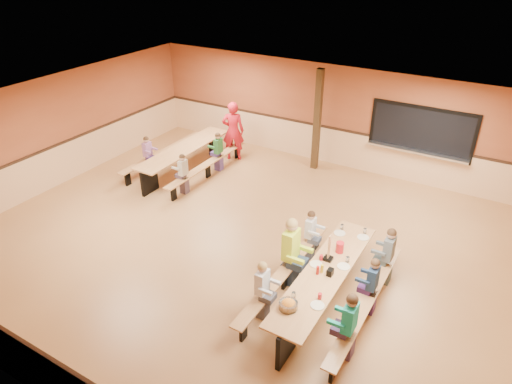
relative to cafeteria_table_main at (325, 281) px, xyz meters
The scene contains 23 objects.
ground 2.58m from the cafeteria_table_main, 159.05° to the left, with size 12.00×12.00×0.00m, color #A06A3C.
room_envelope 2.54m from the cafeteria_table_main, 159.05° to the left, with size 12.04×10.04×3.02m.
kitchen_pass_through 5.95m from the cafeteria_table_main, 87.68° to the left, with size 2.78×0.28×1.38m.
structural_post 5.97m from the cafeteria_table_main, 115.78° to the left, with size 0.18×0.18×3.00m, color #332211.
cafeteria_table_main is the anchor object (origin of this frame).
cafeteria_table_second 6.59m from the cafeteria_table_main, 151.42° to the left, with size 1.91×3.70×0.74m.
seated_child_white_left 1.23m from the cafeteria_table_main, 132.44° to the right, with size 0.37×0.30×1.21m, color silver, non-canonical shape.
seated_adult_yellow 0.88m from the cafeteria_table_main, 165.61° to the left, with size 0.50×0.41×1.47m, color #CEEF32, non-canonical shape.
seated_child_grey_left 1.41m from the cafeteria_table_main, 125.85° to the left, with size 0.34×0.28×1.16m, color silver, non-canonical shape.
seated_child_teal_right 1.29m from the cafeteria_table_main, 49.87° to the right, with size 0.40×0.33×1.28m, color teal, non-canonical shape.
seated_child_navy_right 0.85m from the cafeteria_table_main, 14.22° to the left, with size 0.36×0.29×1.18m, color #1C304D, non-canonical shape.
seated_child_char_right 1.45m from the cafeteria_table_main, 55.30° to the left, with size 0.39×0.32×1.25m, color #525A5C, non-canonical shape.
seated_child_purple_sec 7.07m from the cafeteria_table_main, 159.35° to the left, with size 0.33×0.27×1.13m, color #935D8C, non-canonical shape.
seated_child_green_sec 6.20m from the cafeteria_table_main, 143.22° to the left, with size 0.35×0.28×1.16m, color #296B31, non-canonical shape.
seated_child_tan_sec 5.38m from the cafeteria_table_main, 157.41° to the left, with size 0.33×0.27×1.13m, color #ACA189, non-canonical shape.
standing_woman 6.83m from the cafeteria_table_main, 137.45° to the left, with size 0.68×0.44×1.85m, color red.
punch_pitcher 0.77m from the cafeteria_table_main, 90.23° to the left, with size 0.16×0.16×0.22m, color red.
chip_bowl 1.24m from the cafeteria_table_main, 97.63° to the right, with size 0.32×0.32×0.15m, color orange, non-canonical shape.
napkin_dispenser 0.30m from the cafeteria_table_main, 25.40° to the right, with size 0.10×0.14×0.13m, color black.
condiment_mustard 0.31m from the cafeteria_table_main, 132.22° to the right, with size 0.06×0.06×0.17m, color yellow.
condiment_ketchup 0.34m from the cafeteria_table_main, 125.84° to the right, with size 0.06×0.06×0.17m, color #B2140F.
table_paddle 0.50m from the cafeteria_table_main, 105.47° to the left, with size 0.16×0.16×0.56m.
place_settings 0.27m from the cafeteria_table_main, 90.00° to the left, with size 0.65×3.30×0.11m, color beige, non-canonical shape.
Camera 1 is at (4.62, -7.25, 6.10)m, focal length 32.00 mm.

